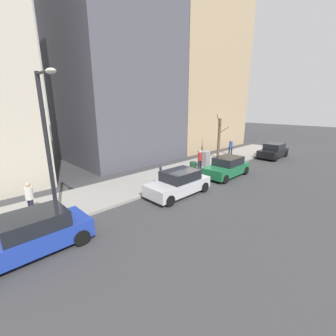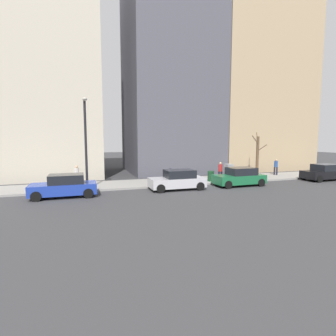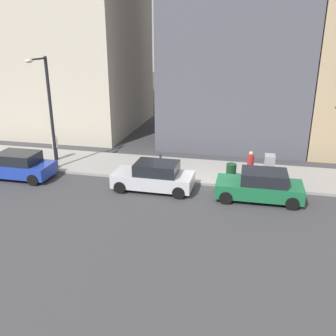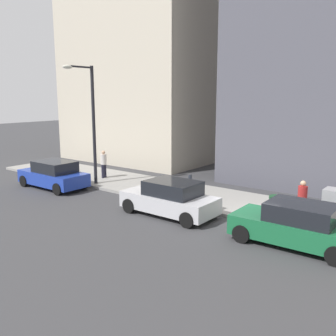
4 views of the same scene
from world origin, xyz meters
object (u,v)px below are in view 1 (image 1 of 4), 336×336
at_px(parked_car_green, 227,167).
at_px(parked_car_blue, 31,234).
at_px(pedestrian_near_meter, 231,146).
at_px(bare_tree, 219,138).
at_px(streetlamp, 48,138).
at_px(pedestrian_far_corner, 29,197).
at_px(utility_box, 205,159).
at_px(parking_meter, 161,174).
at_px(trash_bin, 193,167).
at_px(office_block_center, 114,35).
at_px(office_tower_left, 184,54).
at_px(pedestrian_midblock, 200,159).
at_px(parked_car_black, 273,151).
at_px(parked_car_silver, 179,183).

distance_m(parked_car_green, parked_car_blue, 13.52).
bearing_deg(pedestrian_near_meter, bare_tree, -125.08).
bearing_deg(streetlamp, pedestrian_far_corner, 24.94).
relative_size(parked_car_green, utility_box, 2.95).
distance_m(parking_meter, trash_bin, 3.97).
distance_m(parked_car_green, office_block_center, 16.25).
height_order(trash_bin, office_block_center, office_block_center).
height_order(parked_car_green, pedestrian_near_meter, pedestrian_near_meter).
bearing_deg(office_tower_left, pedestrian_near_meter, 164.76).
xyz_separation_m(pedestrian_near_meter, pedestrian_far_corner, (-0.62, 19.58, 0.00)).
distance_m(pedestrian_near_meter, pedestrian_midblock, 7.50).
relative_size(parked_car_black, pedestrian_midblock, 2.56).
height_order(parking_meter, office_tower_left, office_tower_left).
height_order(streetlamp, pedestrian_far_corner, streetlamp).
xyz_separation_m(office_tower_left, office_block_center, (-1.23, 11.42, -0.23)).
height_order(parked_car_black, streetlamp, streetlamp).
bearing_deg(parked_car_blue, parked_car_black, -89.61).
xyz_separation_m(parked_car_black, parked_car_blue, (-0.07, 22.81, 0.00)).
distance_m(utility_box, pedestrian_far_corner, 13.26).
bearing_deg(bare_tree, parked_car_green, 129.75).
height_order(trash_bin, pedestrian_near_meter, pedestrian_near_meter).
relative_size(parked_car_black, pedestrian_near_meter, 2.56).
bearing_deg(streetlamp, bare_tree, -82.07).
xyz_separation_m(parked_car_green, parking_meter, (1.64, 5.48, 0.24)).
xyz_separation_m(pedestrian_far_corner, office_block_center, (8.69, -10.69, 10.68)).
bearing_deg(streetlamp, office_tower_left, -61.70).
bearing_deg(parked_car_black, streetlamp, 84.72).
bearing_deg(office_tower_left, bare_tree, 152.50).
distance_m(parked_car_silver, office_tower_left, 22.63).
relative_size(parking_meter, streetlamp, 0.21).
distance_m(bare_tree, trash_bin, 6.55).
height_order(bare_tree, pedestrian_near_meter, bare_tree).
xyz_separation_m(parked_car_green, streetlamp, (1.48, 12.03, 3.28)).
distance_m(parked_car_green, trash_bin, 2.61).
bearing_deg(parking_meter, utility_box, -81.88).
bearing_deg(streetlamp, pedestrian_midblock, -86.29).
xyz_separation_m(parked_car_silver, pedestrian_far_corner, (3.01, 7.33, 0.35)).
relative_size(parking_meter, trash_bin, 1.50).
relative_size(parking_meter, pedestrian_near_meter, 0.81).
relative_size(parked_car_green, pedestrian_midblock, 2.54).
relative_size(parked_car_black, parking_meter, 3.14).
distance_m(parked_car_black, office_tower_left, 17.13).
relative_size(parked_car_green, trash_bin, 4.69).
distance_m(parked_car_silver, pedestrian_far_corner, 7.93).
bearing_deg(parked_car_black, parked_car_green, 88.93).
relative_size(parked_car_silver, trash_bin, 4.68).
relative_size(parked_car_silver, streetlamp, 0.65).
bearing_deg(parked_car_silver, parked_car_blue, 90.80).
height_order(parked_car_black, utility_box, utility_box).
bearing_deg(parked_car_black, parked_car_silver, 88.54).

